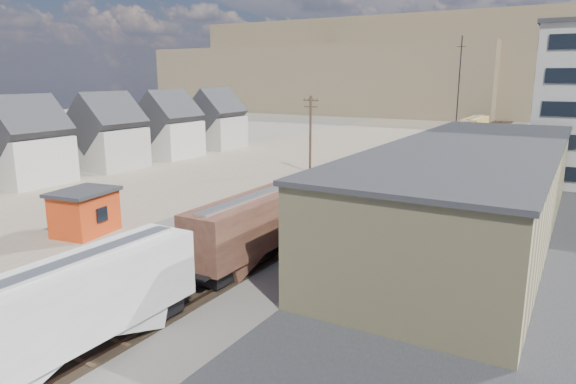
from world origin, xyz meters
The scene contains 12 objects.
ground centered at (0.00, 0.00, 0.00)m, with size 300.00×300.00×0.00m, color #6B6356.
ballast_bed centered at (0.00, 50.00, 0.03)m, with size 18.00×200.00×0.06m, color #4C4742.
dirt_yard centered at (-20.00, 40.00, 0.01)m, with size 24.00×180.00×0.03m, color #756650.
asphalt_lot centered at (22.00, 35.00, 0.02)m, with size 26.00×120.00×0.04m, color #232326.
rail_tracks centered at (-0.55, 50.00, 0.11)m, with size 11.40×200.00×0.24m.
freight_train centered at (3.80, 33.82, 2.79)m, with size 3.00×119.74×4.46m.
warehouse centered at (14.98, 25.00, 3.65)m, with size 12.40×40.40×7.25m.
utility_pole_north centered at (-8.50, 42.00, 5.30)m, with size 2.20×0.32×10.00m.
radio_mast centered at (6.00, 60.00, 9.12)m, with size 1.20×0.16×18.00m.
townhouse_row centered at (-34.00, 25.00, 4.34)m, with size 8.15×68.16×10.47m.
hills_north centered at (0.17, 167.92, 14.10)m, with size 265.00×80.00×32.00m.
maintenance_shed centered at (-11.63, 9.05, 1.86)m, with size 4.52×5.47×3.64m.
Camera 1 is at (22.39, -17.14, 12.50)m, focal length 32.00 mm.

